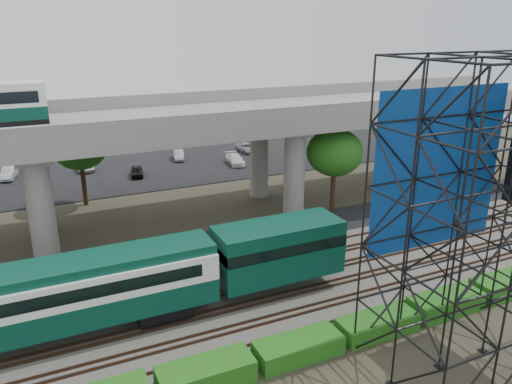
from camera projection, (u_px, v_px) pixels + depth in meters
name	position (u px, v px, depth m)	size (l,w,h in m)	color
ground	(247.00, 318.00, 29.01)	(140.00, 140.00, 0.00)	#474233
ballast_bed	(233.00, 300.00, 30.70)	(90.00, 12.00, 0.20)	slate
service_road	(191.00, 248.00, 38.02)	(90.00, 5.00, 0.08)	black
parking_lot	(129.00, 170.00, 58.20)	(90.00, 18.00, 0.08)	black
harbor_water	(100.00, 134.00, 77.10)	(140.00, 40.00, 0.03)	slate
rail_tracks	(233.00, 298.00, 30.64)	(90.00, 9.52, 0.16)	#472D1E
commuter_train	(78.00, 291.00, 26.29)	(29.30, 3.06, 4.30)	black
overpass	(152.00, 130.00, 39.69)	(80.00, 12.00, 12.40)	#9E9B93
scaffold_tower	(482.00, 223.00, 23.15)	(9.36, 6.36, 15.00)	black
hedge_strip	(298.00, 347.00, 25.54)	(34.60, 1.80, 1.20)	#155814
trees	(109.00, 167.00, 39.25)	(40.94, 16.94, 7.69)	#382314
parked_cars	(125.00, 166.00, 57.39)	(34.65, 9.16, 1.23)	silver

